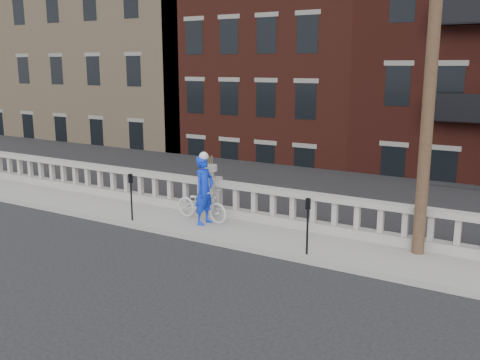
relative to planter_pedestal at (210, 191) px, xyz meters
The scene contains 10 objects.
ground 4.04m from the planter_pedestal, 90.00° to the right, with size 120.00×120.00×0.00m, color black.
sidewalk 1.21m from the planter_pedestal, 90.00° to the right, with size 32.00×2.20×0.15m, color gray.
balustrade 0.19m from the planter_pedestal, ahead, with size 28.00×0.34×1.03m.
planter_pedestal is the anchor object (origin of this frame).
lower_level 19.19m from the planter_pedestal, 88.31° to the left, with size 80.00×44.00×20.80m.
utility_pole 7.61m from the planter_pedestal, ahead, with size 1.60×0.28×10.00m.
parking_meter_b 2.35m from the planter_pedestal, 129.74° to the right, with size 0.10×0.09×1.36m.
parking_meter_c 4.37m from the planter_pedestal, 24.36° to the right, with size 0.10×0.09×1.36m.
bicycle 0.81m from the planter_pedestal, 73.73° to the right, with size 0.62×1.78×0.94m, color silver.
cyclist 1.14m from the planter_pedestal, 64.17° to the right, with size 0.71×0.46×1.94m, color #0E2FD4.
Camera 1 is at (8.81, -8.92, 4.53)m, focal length 40.00 mm.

